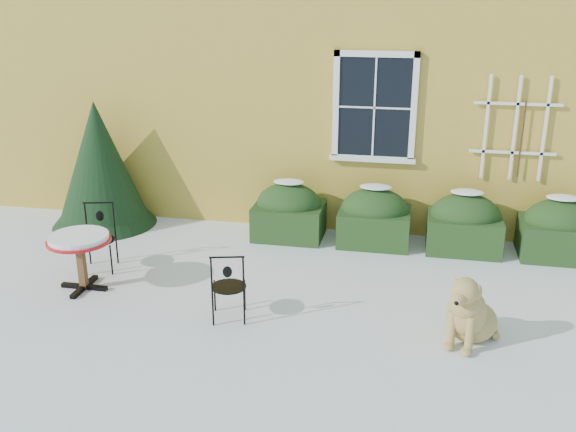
% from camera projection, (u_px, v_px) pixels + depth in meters
% --- Properties ---
extents(ground, '(80.00, 80.00, 0.00)m').
position_uv_depth(ground, '(271.00, 316.00, 7.52)').
color(ground, white).
rests_on(ground, ground).
extents(house, '(12.40, 8.40, 6.40)m').
position_uv_depth(house, '(347.00, 10.00, 12.90)').
color(house, gold).
rests_on(house, ground).
extents(hedge_row, '(4.95, 0.80, 0.91)m').
position_uv_depth(hedge_row, '(419.00, 221.00, 9.43)').
color(hedge_row, '#193113').
rests_on(hedge_row, ground).
extents(evergreen_shrub, '(1.66, 1.66, 2.01)m').
position_uv_depth(evergreen_shrub, '(101.00, 176.00, 10.19)').
color(evergreen_shrub, black).
rests_on(evergreen_shrub, ground).
extents(bistro_table, '(0.79, 0.79, 0.74)m').
position_uv_depth(bistro_table, '(79.00, 244.00, 8.00)').
color(bistro_table, black).
rests_on(bistro_table, ground).
extents(patio_chair_near, '(0.46, 0.46, 0.85)m').
position_uv_depth(patio_chair_near, '(228.00, 286.00, 7.31)').
color(patio_chair_near, black).
rests_on(patio_chair_near, ground).
extents(patio_chair_far, '(0.49, 0.49, 0.91)m').
position_uv_depth(patio_chair_far, '(99.00, 237.00, 8.67)').
color(patio_chair_far, black).
rests_on(patio_chair_far, ground).
extents(dog, '(0.73, 0.91, 0.86)m').
position_uv_depth(dog, '(469.00, 314.00, 6.85)').
color(dog, tan).
rests_on(dog, ground).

